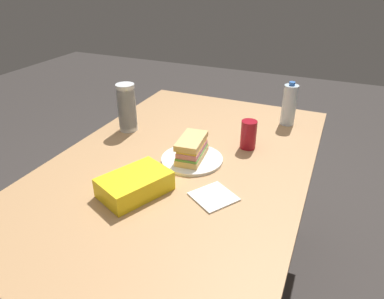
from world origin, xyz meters
name	(u,v)px	position (x,y,z in m)	size (l,w,h in m)	color
ground_plane	(184,291)	(0.00, 0.00, 0.00)	(8.00, 8.00, 0.00)	#383330
dining_table	(182,181)	(0.00, 0.00, 0.65)	(1.50, 0.97, 0.75)	tan
paper_plate	(192,159)	(0.02, -0.04, 0.75)	(0.24, 0.24, 0.01)	white
sandwich	(192,148)	(0.03, -0.03, 0.80)	(0.19, 0.11, 0.08)	#DBB26B
soda_can_red	(248,135)	(0.22, -0.21, 0.81)	(0.07, 0.07, 0.12)	maroon
chip_bag	(135,184)	(-0.26, 0.05, 0.78)	(0.23, 0.15, 0.07)	yellow
water_bottle_tall	(289,105)	(0.54, -0.32, 0.84)	(0.07, 0.07, 0.21)	silver
plastic_cup_stack	(127,108)	(0.17, 0.35, 0.86)	(0.08, 0.08, 0.22)	silver
paper_napkin	(214,197)	(-0.18, -0.20, 0.75)	(0.13, 0.13, 0.01)	white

